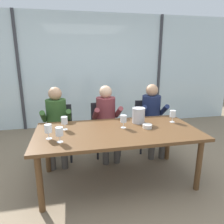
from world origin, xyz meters
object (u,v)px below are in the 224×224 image
object	(u,v)px
person_olive_shirt	(57,120)
ice_bucket_primary	(139,115)
dining_table	(117,135)
wine_glass_spare_empty	(64,121)
tasting_bowl	(147,126)
chair_left_of_center	(104,124)
wine_glass_center_pour	(59,132)
chair_near_curtain	(59,127)
wine_glass_near_bucket	(173,114)
wine_glass_by_left_taster	(123,119)
person_navy_polo	(152,114)
chair_center	(147,121)
wine_glass_by_right_taster	(48,129)
person_maroon_top	(107,117)

from	to	relation	value
person_olive_shirt	ice_bucket_primary	distance (m)	1.30
dining_table	wine_glass_spare_empty	distance (m)	0.71
tasting_bowl	wine_glass_spare_empty	distance (m)	1.09
chair_left_of_center	ice_bucket_primary	world-z (taller)	ice_bucket_primary
wine_glass_center_pour	chair_near_curtain	bearing A→B (deg)	93.29
dining_table	wine_glass_near_bucket	size ratio (longest dim) A/B	12.02
ice_bucket_primary	chair_near_curtain	bearing A→B (deg)	149.93
wine_glass_by_left_taster	wine_glass_center_pour	size ratio (longest dim) A/B	1.00
person_navy_polo	wine_glass_spare_empty	xyz separation A→B (m)	(-1.47, -0.63, 0.17)
chair_left_of_center	wine_glass_near_bucket	world-z (taller)	wine_glass_near_bucket
person_navy_polo	chair_near_curtain	bearing A→B (deg)	-179.77
dining_table	person_olive_shirt	world-z (taller)	person_olive_shirt
dining_table	chair_center	xyz separation A→B (m)	(0.78, 0.94, -0.15)
tasting_bowl	wine_glass_by_right_taster	distance (m)	1.26
person_navy_polo	ice_bucket_primary	size ratio (longest dim) A/B	5.43
wine_glass_by_right_taster	wine_glass_by_left_taster	bearing A→B (deg)	11.48
chair_near_curtain	wine_glass_center_pour	world-z (taller)	wine_glass_center_pour
person_maroon_top	wine_glass_center_pour	size ratio (longest dim) A/B	6.84
tasting_bowl	wine_glass_center_pour	distance (m)	1.15
chair_center	ice_bucket_primary	size ratio (longest dim) A/B	3.97
wine_glass_by_right_taster	wine_glass_near_bucket	bearing A→B (deg)	9.50
person_olive_shirt	wine_glass_spare_empty	size ratio (longest dim) A/B	6.84
chair_left_of_center	person_olive_shirt	bearing A→B (deg)	-174.63
chair_left_of_center	person_maroon_top	distance (m)	0.23
wine_glass_spare_empty	chair_near_curtain	bearing A→B (deg)	98.73
chair_center	wine_glass_by_left_taster	bearing A→B (deg)	-124.94
person_navy_polo	wine_glass_near_bucket	distance (m)	0.64
chair_left_of_center	wine_glass_center_pour	bearing A→B (deg)	-125.91
chair_center	wine_glass_center_pour	world-z (taller)	wine_glass_center_pour
person_olive_shirt	wine_glass_by_right_taster	bearing A→B (deg)	-93.52
dining_table	wine_glass_center_pour	size ratio (longest dim) A/B	12.02
person_maroon_top	wine_glass_center_pour	bearing A→B (deg)	-127.24
person_olive_shirt	wine_glass_center_pour	bearing A→B (deg)	-86.06
tasting_bowl	wine_glass_by_left_taster	world-z (taller)	wine_glass_by_left_taster
wine_glass_by_right_taster	wine_glass_spare_empty	size ratio (longest dim) A/B	1.00
ice_bucket_primary	wine_glass_near_bucket	size ratio (longest dim) A/B	1.26
tasting_bowl	wine_glass_by_right_taster	size ratio (longest dim) A/B	0.73
person_maroon_top	wine_glass_by_left_taster	xyz separation A→B (m)	(0.10, -0.71, 0.17)
chair_left_of_center	wine_glass_by_left_taster	bearing A→B (deg)	-87.68
tasting_bowl	wine_glass_center_pour	size ratio (longest dim) A/B	0.73
chair_center	dining_table	bearing A→B (deg)	-126.35
person_olive_shirt	wine_glass_by_left_taster	bearing A→B (deg)	-39.35
ice_bucket_primary	person_maroon_top	bearing A→B (deg)	123.81
dining_table	chair_center	distance (m)	1.24
person_maroon_top	wine_glass_center_pour	world-z (taller)	person_maroon_top
dining_table	person_olive_shirt	bearing A→B (deg)	135.70
wine_glass_center_pour	wine_glass_spare_empty	xyz separation A→B (m)	(0.05, 0.40, 0.00)
wine_glass_near_bucket	wine_glass_by_right_taster	size ratio (longest dim) A/B	1.00
chair_center	wine_glass_by_right_taster	xyz separation A→B (m)	(-1.63, -1.06, 0.34)
person_navy_polo	wine_glass_spare_empty	world-z (taller)	person_navy_polo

